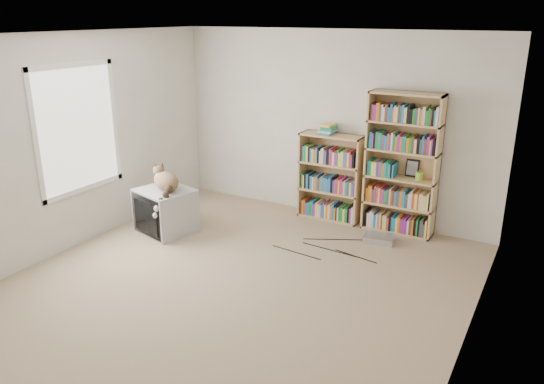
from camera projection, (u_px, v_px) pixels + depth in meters
The scene contains 16 objects.
floor at pixel (231, 289), 5.43m from camera, with size 4.50×5.00×0.01m, color tan.
wall_back at pixel (332, 126), 7.09m from camera, with size 4.50×0.02×2.50m, color silver.
wall_left at pixel (65, 145), 6.07m from camera, with size 0.02×5.00×2.50m, color silver.
wall_right at pixel (477, 215), 3.98m from camera, with size 0.02×5.00×2.50m, color silver.
ceiling at pixel (224, 36), 4.63m from camera, with size 4.50×5.00×0.02m, color white.
window at pixel (78, 129), 6.18m from camera, with size 0.02×1.22×1.52m, color white.
crt_tv at pixel (166, 211), 6.79m from camera, with size 0.78×0.74×0.57m.
cat at pixel (165, 185), 6.61m from camera, with size 0.56×0.64×0.50m.
bookcase_tall at pixel (402, 168), 6.63m from camera, with size 0.89×0.30×1.79m.
bookcase_short at pixel (331, 180), 7.17m from camera, with size 0.85×0.30×1.17m.
book_stack at pixel (328, 129), 6.97m from camera, with size 0.19×0.25×0.13m, color #BD3E19.
green_mug at pixel (420, 176), 6.53m from camera, with size 0.09×0.09×0.10m, color #87B433.
framed_print at pixel (412, 168), 6.65m from camera, with size 0.17×0.01×0.22m, color black.
dvd_player at pixel (379, 239), 6.55m from camera, with size 0.36×0.26×0.08m, color #B0B1B5.
wall_outlet at pixel (145, 192), 7.37m from camera, with size 0.01×0.08×0.13m, color silver.
floor_cables at pixel (318, 247), 6.41m from camera, with size 1.20×0.70×0.01m, color black, non-canonical shape.
Camera 1 is at (2.73, -4.00, 2.69)m, focal length 35.00 mm.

